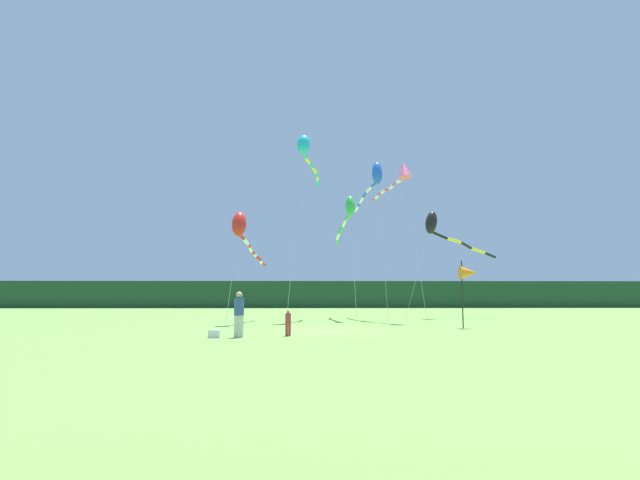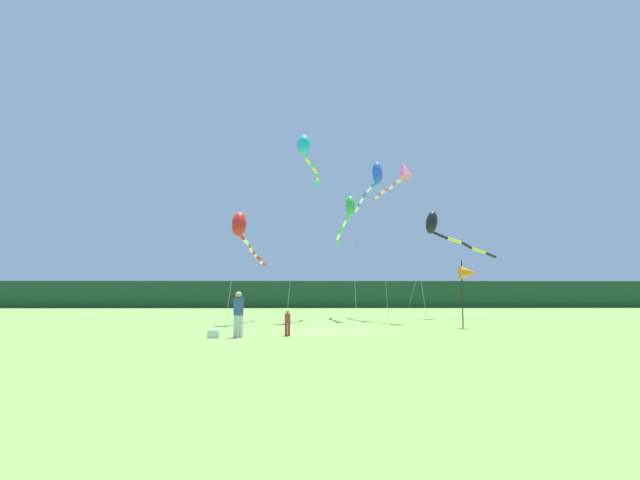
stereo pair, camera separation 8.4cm
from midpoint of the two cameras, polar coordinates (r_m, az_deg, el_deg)
ground_plane at (r=25.93m, az=0.43°, el=-9.50°), size 120.00×120.00×0.00m
distant_treeline at (r=70.87m, az=-0.76°, el=-5.73°), size 108.00×3.24×3.42m
person_adult at (r=22.17m, az=-8.44°, el=-7.44°), size 0.40×0.40×1.82m
person_child at (r=22.71m, az=-3.32°, el=-8.49°), size 0.24×0.24×1.09m
cooler_box at (r=22.18m, az=-10.98°, el=-9.63°), size 0.44×0.37×0.31m
banner_flag_pole at (r=29.08m, az=15.35°, el=-3.38°), size 0.90×0.70×3.44m
kite_green at (r=36.77m, az=3.02°, el=2.93°), size 1.03×8.77×8.33m
kite_cyan at (r=35.95m, az=-1.45°, el=9.39°), size 2.12×8.67×12.03m
kite_red at (r=31.99m, az=-8.10°, el=1.04°), size 1.65×8.26×6.52m
kite_rainbow at (r=34.93m, az=8.60°, el=6.96°), size 2.43×5.78×10.14m
kite_blue at (r=38.56m, az=5.83°, el=6.47°), size 1.53×7.99×10.95m
kite_black at (r=40.73m, az=12.36°, el=1.33°), size 8.19×5.13×7.85m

